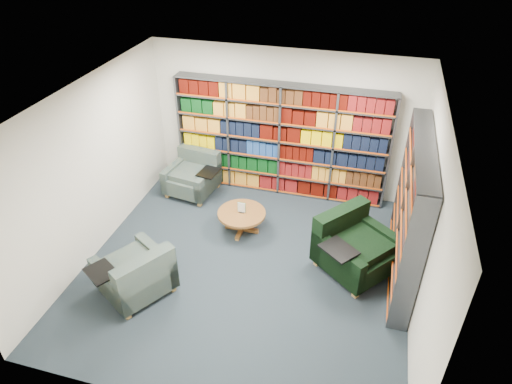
% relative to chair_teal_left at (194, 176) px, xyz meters
% --- Properties ---
extents(room_shell, '(5.02, 5.02, 2.82)m').
position_rel_chair_teal_left_xyz_m(room_shell, '(1.62, -1.88, 1.08)').
color(room_shell, '#1D2430').
rests_on(room_shell, ground).
extents(bookshelf_back, '(4.00, 0.28, 2.20)m').
position_rel_chair_teal_left_xyz_m(bookshelf_back, '(1.62, 0.46, 0.77)').
color(bookshelf_back, '#47494F').
rests_on(bookshelf_back, ground).
extents(bookshelf_right, '(0.28, 2.50, 2.20)m').
position_rel_chair_teal_left_xyz_m(bookshelf_right, '(3.96, -1.28, 0.77)').
color(bookshelf_right, '#47494F').
rests_on(bookshelf_right, ground).
extents(chair_teal_left, '(1.11, 1.00, 0.80)m').
position_rel_chair_teal_left_xyz_m(chair_teal_left, '(0.00, 0.00, 0.00)').
color(chair_teal_left, '#011A35').
rests_on(chair_teal_left, ground).
extents(chair_green_right, '(1.45, 1.45, 0.94)m').
position_rel_chair_teal_left_xyz_m(chair_green_right, '(3.22, -1.41, 0.05)').
color(chair_green_right, black).
rests_on(chair_green_right, ground).
extents(chair_teal_front, '(1.28, 1.28, 0.85)m').
position_rel_chair_teal_left_xyz_m(chair_teal_front, '(0.26, -2.86, 0.02)').
color(chair_teal_front, '#011A35').
rests_on(chair_teal_front, ground).
extents(coffee_table, '(0.83, 0.83, 0.59)m').
position_rel_chair_teal_left_xyz_m(coffee_table, '(1.29, -1.01, -0.01)').
color(coffee_table, brown).
rests_on(coffee_table, ground).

